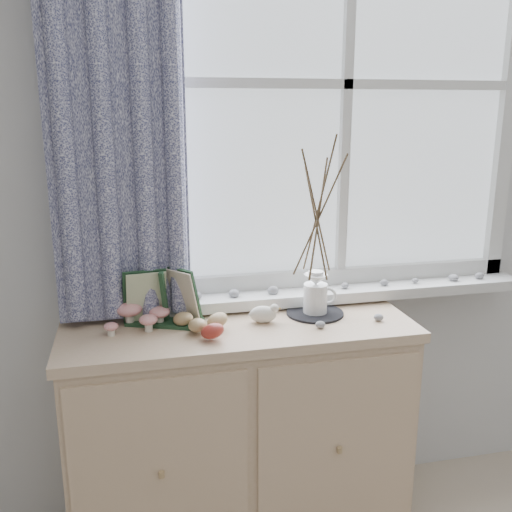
# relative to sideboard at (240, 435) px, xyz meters

# --- Properties ---
(sideboard) EXTENTS (1.20, 0.45, 0.85)m
(sideboard) POSITION_rel_sideboard_xyz_m (0.00, 0.00, 0.00)
(sideboard) COLOR #CEAD90
(sideboard) RESTS_ON ground
(botanical_book) EXTENTS (0.32, 0.23, 0.20)m
(botanical_book) POSITION_rel_sideboard_xyz_m (-0.25, 0.03, 0.53)
(botanical_book) COLOR #1C3C23
(botanical_book) RESTS_ON sideboard
(toadstool_cluster) EXTENTS (0.22, 0.15, 0.08)m
(toadstool_cluster) POSITION_rel_sideboard_xyz_m (-0.33, 0.05, 0.47)
(toadstool_cluster) COLOR silver
(toadstool_cluster) RESTS_ON sideboard
(wooden_eggs) EXTENTS (0.17, 0.18, 0.08)m
(wooden_eggs) POSITION_rel_sideboard_xyz_m (-0.13, -0.04, 0.45)
(wooden_eggs) COLOR tan
(wooden_eggs) RESTS_ON sideboard
(songbird_figurine) EXTENTS (0.14, 0.08, 0.07)m
(songbird_figurine) POSITION_rel_sideboard_xyz_m (0.08, -0.00, 0.46)
(songbird_figurine) COLOR white
(songbird_figurine) RESTS_ON sideboard
(crocheted_doily) EXTENTS (0.20, 0.20, 0.01)m
(crocheted_doily) POSITION_rel_sideboard_xyz_m (0.29, 0.04, 0.43)
(crocheted_doily) COLOR black
(crocheted_doily) RESTS_ON sideboard
(twig_pitcher) EXTENTS (0.30, 0.30, 0.65)m
(twig_pitcher) POSITION_rel_sideboard_xyz_m (0.29, 0.04, 0.80)
(twig_pitcher) COLOR white
(twig_pitcher) RESTS_ON crocheted_doily
(sideboard_pebbles) EXTENTS (0.33, 0.23, 0.02)m
(sideboard_pebbles) POSITION_rel_sideboard_xyz_m (0.30, 0.00, 0.44)
(sideboard_pebbles) COLOR gray
(sideboard_pebbles) RESTS_ON sideboard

